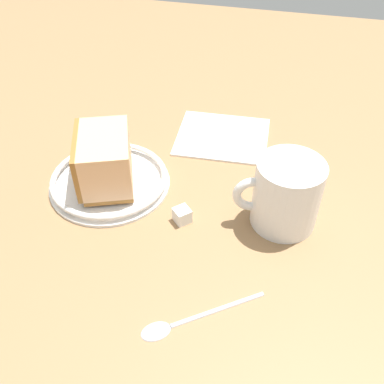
{
  "coord_description": "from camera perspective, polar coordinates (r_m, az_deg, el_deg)",
  "views": [
    {
      "loc": [
        11.38,
        -41.18,
        38.27
      ],
      "look_at": [
        2.06,
        -3.26,
        3.0
      ],
      "focal_mm": 41.22,
      "sensor_mm": 36.0,
      "label": 1
    }
  ],
  "objects": [
    {
      "name": "cake_slice",
      "position": [
        0.57,
        -11.32,
        4.12
      ],
      "size": [
        9.62,
        11.22,
        6.78
      ],
      "color": "#9E662D",
      "rests_on": "small_plate"
    },
    {
      "name": "teaspoon",
      "position": [
        0.44,
        -1.83,
        -16.45
      ],
      "size": [
        11.41,
        8.64,
        0.8
      ],
      "color": "silver",
      "rests_on": "ground_plane"
    },
    {
      "name": "ground_plane",
      "position": [
        0.59,
        -1.19,
        -1.14
      ],
      "size": [
        134.86,
        134.86,
        3.75
      ],
      "primitive_type": "cube",
      "color": "#936D47"
    },
    {
      "name": "tea_mug",
      "position": [
        0.52,
        12.0,
        -0.2
      ],
      "size": [
        10.07,
        7.74,
        8.53
      ],
      "color": "white",
      "rests_on": "ground_plane"
    },
    {
      "name": "folded_napkin",
      "position": [
        0.67,
        3.97,
        7.26
      ],
      "size": [
        13.98,
        12.42,
        0.6
      ],
      "primitive_type": "cube",
      "rotation": [
        0.0,
        0.0,
        0.05
      ],
      "color": "white",
      "rests_on": "ground_plane"
    },
    {
      "name": "sugar_cube",
      "position": [
        0.53,
        -1.29,
        -3.02
      ],
      "size": [
        2.58,
        2.58,
        1.83
      ],
      "primitive_type": "cube",
      "rotation": [
        0.0,
        0.0,
        0.78
      ],
      "color": "white",
      "rests_on": "ground_plane"
    },
    {
      "name": "small_plate",
      "position": [
        0.59,
        -10.61,
        1.49
      ],
      "size": [
        15.72,
        15.72,
        1.57
      ],
      "color": "white",
      "rests_on": "ground_plane"
    }
  ]
}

